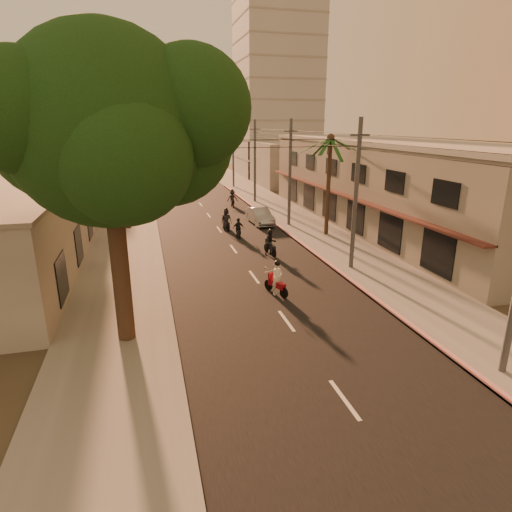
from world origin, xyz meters
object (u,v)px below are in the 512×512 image
object	(u,v)px
palm_tree	(330,144)
scooter_far_b	(232,199)
broadleaf_tree	(118,129)
scooter_mid_b	(238,229)
scooter_red	(277,279)
scooter_mid_a	(271,243)
parked_car	(260,216)
scooter_far_a	(226,220)

from	to	relation	value
palm_tree	scooter_far_b	distance (m)	15.95
broadleaf_tree	palm_tree	distance (m)	20.18
scooter_mid_b	scooter_red	bearing A→B (deg)	-90.01
palm_tree	scooter_red	distance (m)	14.59
scooter_far_b	scooter_red	bearing A→B (deg)	-90.94
scooter_mid_a	broadleaf_tree	bearing A→B (deg)	-139.57
parked_car	scooter_far_b	bearing A→B (deg)	92.49
scooter_red	scooter_mid_b	size ratio (longest dim) A/B	1.17
palm_tree	scooter_far_a	xyz separation A→B (m)	(-7.41, 3.83, -6.30)
scooter_red	scooter_mid_a	size ratio (longest dim) A/B	1.02
broadleaf_tree	scooter_mid_a	size ratio (longest dim) A/B	6.56
palm_tree	scooter_red	world-z (taller)	palm_tree
scooter_red	broadleaf_tree	bearing A→B (deg)	-177.88
scooter_red	scooter_mid_a	bearing A→B (deg)	55.31
scooter_mid_a	scooter_far_b	xyz separation A→B (m)	(0.96, 17.76, 0.04)
scooter_mid_b	scooter_far_a	bearing A→B (deg)	102.28
scooter_mid_a	palm_tree	bearing A→B (deg)	26.02
scooter_mid_b	broadleaf_tree	bearing A→B (deg)	-114.47
palm_tree	parked_car	xyz separation A→B (m)	(-4.09, 5.20, -6.43)
broadleaf_tree	scooter_mid_a	bearing A→B (deg)	48.44
scooter_mid_a	parked_car	bearing A→B (deg)	71.39
scooter_far_a	scooter_far_b	bearing A→B (deg)	72.57
scooter_mid_a	scooter_far_a	xyz separation A→B (m)	(-1.61, 7.75, 0.02)
palm_tree	scooter_mid_b	xyz separation A→B (m)	(-6.95, 1.16, -6.44)
scooter_far_a	scooter_far_b	size ratio (longest dim) A/B	0.99
palm_tree	scooter_far_b	xyz separation A→B (m)	(-4.84, 13.84, -6.28)
palm_tree	scooter_red	xyz separation A→B (m)	(-7.49, -10.82, -6.31)
scooter_mid_a	scooter_far_b	world-z (taller)	scooter_far_b
scooter_red	scooter_far_a	bearing A→B (deg)	68.73
broadleaf_tree	scooter_far_a	distance (m)	20.56
scooter_mid_a	parked_car	world-z (taller)	scooter_mid_a
palm_tree	scooter_far_a	world-z (taller)	palm_tree
scooter_mid_b	parked_car	xyz separation A→B (m)	(2.86, 4.05, 0.01)
broadleaf_tree	parked_car	distance (m)	23.11
scooter_far_a	scooter_far_b	distance (m)	10.34
scooter_far_b	scooter_far_a	bearing A→B (deg)	-99.20
palm_tree	scooter_red	size ratio (longest dim) A/B	4.35
broadleaf_tree	scooter_mid_b	world-z (taller)	broadleaf_tree
broadleaf_tree	scooter_far_a	xyz separation A→B (m)	(7.20, 17.68, -7.63)
broadleaf_tree	scooter_mid_b	bearing A→B (deg)	62.97
scooter_mid_b	scooter_far_a	distance (m)	2.71
scooter_red	parked_car	xyz separation A→B (m)	(3.39, 16.02, -0.12)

